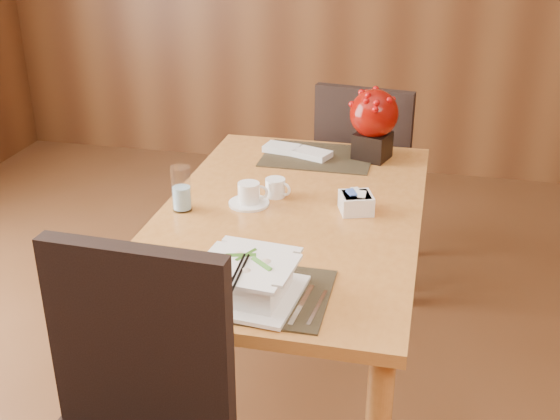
% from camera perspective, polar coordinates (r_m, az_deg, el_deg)
% --- Properties ---
extents(dining_table, '(0.90, 1.50, 0.75)m').
position_cam_1_polar(dining_table, '(2.49, 0.81, -2.13)').
color(dining_table, '#C37A36').
rests_on(dining_table, ground).
extents(placemat_near, '(0.45, 0.33, 0.01)m').
position_cam_1_polar(placemat_near, '(1.97, -2.56, -6.62)').
color(placemat_near, black).
rests_on(placemat_near, dining_table).
extents(placemat_far, '(0.45, 0.33, 0.01)m').
position_cam_1_polar(placemat_far, '(2.94, 3.09, 4.37)').
color(placemat_far, black).
rests_on(placemat_far, dining_table).
extents(soup_setting, '(0.30, 0.30, 0.11)m').
position_cam_1_polar(soup_setting, '(1.92, -2.59, -5.71)').
color(soup_setting, white).
rests_on(soup_setting, dining_table).
extents(coffee_cup, '(0.15, 0.15, 0.08)m').
position_cam_1_polar(coffee_cup, '(2.48, -2.55, 1.20)').
color(coffee_cup, white).
rests_on(coffee_cup, dining_table).
extents(water_glass, '(0.09, 0.09, 0.16)m').
position_cam_1_polar(water_glass, '(2.45, -8.02, 1.73)').
color(water_glass, silver).
rests_on(water_glass, dining_table).
extents(creamer_jug, '(0.12, 0.12, 0.07)m').
position_cam_1_polar(creamer_jug, '(2.55, -0.39, 1.83)').
color(creamer_jug, white).
rests_on(creamer_jug, dining_table).
extents(sugar_caddy, '(0.14, 0.14, 0.07)m').
position_cam_1_polar(sugar_caddy, '(2.44, 6.20, 0.57)').
color(sugar_caddy, white).
rests_on(sugar_caddy, dining_table).
extents(berry_decor, '(0.20, 0.20, 0.29)m').
position_cam_1_polar(berry_decor, '(2.89, 7.63, 7.26)').
color(berry_decor, black).
rests_on(berry_decor, dining_table).
extents(napkins_far, '(0.31, 0.18, 0.03)m').
position_cam_1_polar(napkins_far, '(2.95, 1.58, 4.78)').
color(napkins_far, silver).
rests_on(napkins_far, dining_table).
extents(bread_plate, '(0.20, 0.20, 0.01)m').
position_cam_1_polar(bread_plate, '(2.08, -12.58, -5.39)').
color(bread_plate, white).
rests_on(bread_plate, dining_table).
extents(far_chair, '(0.52, 0.52, 0.99)m').
position_cam_1_polar(far_chair, '(3.34, 7.07, 3.15)').
color(far_chair, black).
rests_on(far_chair, ground).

